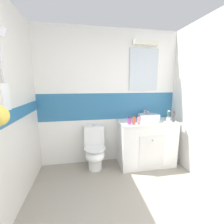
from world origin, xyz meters
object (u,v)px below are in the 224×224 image
Objects in this scene: toothbrush_cup at (168,119)px; soap_dispenser at (139,120)px; shampoo_bottle_tall at (174,117)px; lotion_bottle_short at (129,121)px; sink_basin at (149,117)px; deodorant_spray_can at (134,120)px; toilet at (95,149)px.

toothbrush_cup is 0.54m from soap_dispenser.
lotion_bottle_short is (-0.82, 0.00, -0.03)m from shampoo_bottle_tall.
lotion_bottle_short is (-0.71, 0.03, -0.00)m from toothbrush_cup.
sink_basin is 0.41m from deodorant_spray_can.
shampoo_bottle_tall reaches higher than soap_dispenser.
toilet is 6.08× the size of lotion_bottle_short.
toothbrush_cup reaches higher than lotion_bottle_short.
toilet is 0.89m from deodorant_spray_can.
soap_dispenser is (-0.26, -0.18, 0.00)m from sink_basin.
toothbrush_cup is (0.27, -0.20, 0.00)m from sink_basin.
toothbrush_cup reaches higher than soap_dispenser.
shampoo_bottle_tall is 0.74m from deodorant_spray_can.
sink_basin is at bearing 22.14° from lotion_bottle_short.
toothbrush_cup is at bearing -2.26° from lotion_bottle_short.
toilet is 0.95m from soap_dispenser.
shampoo_bottle_tall is 1.24× the size of deodorant_spray_can.
soap_dispenser is at bearing -145.31° from sink_basin.
soap_dispenser is 0.09m from deodorant_spray_can.
soap_dispenser is (0.75, -0.19, 0.55)m from toilet.
soap_dispenser is at bearing -179.74° from shampoo_bottle_tall.
deodorant_spray_can is at bearing -169.21° from soap_dispenser.
shampoo_bottle_tall reaches higher than sink_basin.
lotion_bottle_short is at bearing 163.46° from deodorant_spray_can.
shampoo_bottle_tall is at bearing -0.18° from lotion_bottle_short.
sink_basin is 0.32m from soap_dispenser.
toothbrush_cup is 1.76× the size of lotion_bottle_short.
toilet is at bearing 165.53° from soap_dispenser.
deodorant_spray_can is at bearing -16.54° from lotion_bottle_short.
lotion_bottle_short is at bearing 178.10° from soap_dispenser.
shampoo_bottle_tall is at bearing 12.45° from toothbrush_cup.
deodorant_spray_can is (-0.09, -0.02, 0.01)m from soap_dispenser.
toilet is 3.98× the size of shampoo_bottle_tall.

